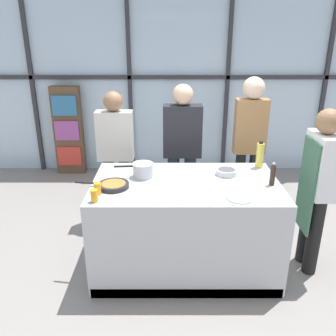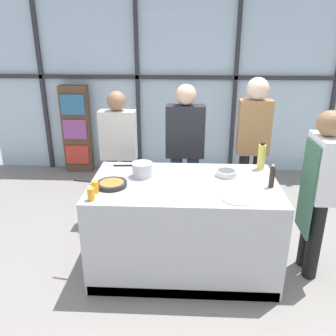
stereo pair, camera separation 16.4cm
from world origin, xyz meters
name	(u,v)px [view 2 (the right image)]	position (x,y,z in m)	size (l,w,h in m)	color
ground_plane	(183,264)	(0.00, 0.00, 0.00)	(18.00, 18.00, 0.00)	gray
back_window_wall	(186,86)	(0.00, 2.70, 1.40)	(6.40, 0.10, 2.80)	silver
bookshelf	(77,130)	(-1.77, 2.51, 0.71)	(0.45, 0.19, 1.42)	brown
demo_island	(184,225)	(0.00, 0.00, 0.46)	(1.74, 1.01, 0.91)	#B7BABF
chef	(319,186)	(1.22, -0.03, 0.91)	(0.23, 0.42, 1.61)	black
spectator_far_left	(119,150)	(-0.78, 0.94, 0.91)	(0.42, 0.22, 1.59)	#232838
spectator_center_left	(185,147)	(0.00, 0.94, 0.95)	(0.45, 0.23, 1.68)	#232838
spectator_center_right	(253,140)	(0.78, 0.94, 1.04)	(0.37, 0.25, 1.76)	black
frying_pan	(111,184)	(-0.66, -0.12, 0.93)	(0.50, 0.28, 0.04)	#232326
saucepan	(142,169)	(-0.41, 0.12, 0.98)	(0.38, 0.20, 0.14)	silver
white_plate	(237,199)	(0.44, -0.34, 0.92)	(0.25, 0.25, 0.01)	white
mixing_bowl	(226,173)	(0.40, 0.18, 0.94)	(0.20, 0.20, 0.06)	silver
oil_bottle	(262,157)	(0.77, 0.38, 1.04)	(0.08, 0.08, 0.28)	#E0CC4C
pepper_grinder	(272,177)	(0.78, -0.07, 1.01)	(0.05, 0.05, 0.22)	#332319
juice_glass_near	(91,194)	(-0.77, -0.41, 0.96)	(0.06, 0.06, 0.11)	orange
juice_glass_far	(95,187)	(-0.77, -0.27, 0.96)	(0.06, 0.06, 0.11)	orange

